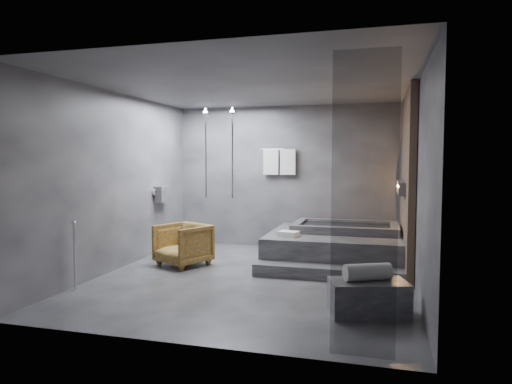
% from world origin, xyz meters
% --- Properties ---
extents(room, '(5.00, 5.04, 2.82)m').
position_xyz_m(room, '(0.40, 0.24, 1.73)').
color(room, '#2D2D2F').
rests_on(room, ground).
extents(tub_deck, '(2.20, 2.00, 0.50)m').
position_xyz_m(tub_deck, '(1.05, 1.45, 0.25)').
color(tub_deck, '#323234').
rests_on(tub_deck, ground).
extents(tub_step, '(2.20, 0.36, 0.18)m').
position_xyz_m(tub_step, '(1.05, 0.27, 0.09)').
color(tub_step, '#323234').
rests_on(tub_step, ground).
extents(concrete_bench, '(0.95, 0.69, 0.38)m').
position_xyz_m(concrete_bench, '(1.67, -1.18, 0.19)').
color(concrete_bench, '#323335').
rests_on(concrete_bench, ground).
extents(driftwood_chair, '(0.99, 1.00, 0.69)m').
position_xyz_m(driftwood_chair, '(-1.35, 0.50, 0.34)').
color(driftwood_chair, '#4E3513').
rests_on(driftwood_chair, ground).
extents(rolled_towel, '(0.56, 0.40, 0.19)m').
position_xyz_m(rolled_towel, '(1.66, -1.16, 0.48)').
color(rolled_towel, silver).
rests_on(rolled_towel, concrete_bench).
extents(deck_towel, '(0.36, 0.30, 0.08)m').
position_xyz_m(deck_towel, '(0.35, 0.85, 0.54)').
color(deck_towel, white).
rests_on(deck_towel, tub_deck).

